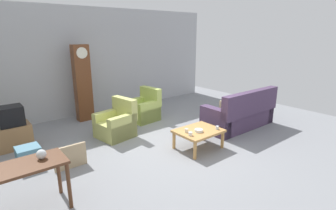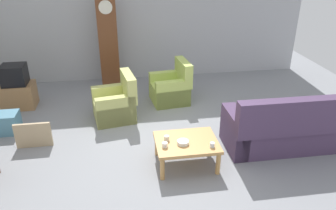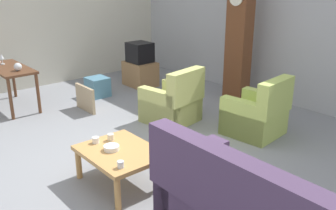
# 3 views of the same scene
# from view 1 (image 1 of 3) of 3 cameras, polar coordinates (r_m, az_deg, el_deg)

# --- Properties ---
(ground_plane) EXTENTS (10.40, 10.40, 0.00)m
(ground_plane) POSITION_cam_1_polar(r_m,az_deg,el_deg) (5.92, 1.02, -8.89)
(ground_plane) COLOR gray
(garage_door_wall) EXTENTS (8.40, 0.16, 3.20)m
(garage_door_wall) POSITION_cam_1_polar(r_m,az_deg,el_deg) (8.51, -14.96, 9.33)
(garage_door_wall) COLOR #ADAFB5
(garage_door_wall) RESTS_ON ground_plane
(couch_floral) EXTENTS (2.11, 0.90, 1.04)m
(couch_floral) POSITION_cam_1_polar(r_m,az_deg,el_deg) (7.17, 15.62, -2.04)
(couch_floral) COLOR #4C3856
(couch_floral) RESTS_ON ground_plane
(armchair_olive_near) EXTENTS (0.90, 0.88, 0.92)m
(armchair_olive_near) POSITION_cam_1_polar(r_m,az_deg,el_deg) (6.43, -11.26, -4.22)
(armchair_olive_near) COLOR #B7BC66
(armchair_olive_near) RESTS_ON ground_plane
(armchair_olive_far) EXTENTS (0.87, 0.84, 0.92)m
(armchair_olive_far) POSITION_cam_1_polar(r_m,az_deg,el_deg) (7.54, -5.33, -1.03)
(armchair_olive_far) COLOR #B6CC5F
(armchair_olive_far) RESTS_ON ground_plane
(coffee_table_wood) EXTENTS (0.96, 0.76, 0.42)m
(coffee_table_wood) POSITION_cam_1_polar(r_m,az_deg,el_deg) (5.70, 6.73, -6.05)
(coffee_table_wood) COLOR tan
(coffee_table_wood) RESTS_ON ground_plane
(console_table_dark) EXTENTS (1.30, 0.56, 0.75)m
(console_table_dark) POSITION_cam_1_polar(r_m,az_deg,el_deg) (4.08, -30.69, -13.13)
(console_table_dark) COLOR #56331E
(console_table_dark) RESTS_ON ground_plane
(grandfather_clock) EXTENTS (0.44, 0.30, 2.15)m
(grandfather_clock) POSITION_cam_1_polar(r_m,az_deg,el_deg) (7.72, -18.27, 4.57)
(grandfather_clock) COLOR brown
(grandfather_clock) RESTS_ON ground_plane
(tv_stand_cabinet) EXTENTS (0.68, 0.52, 0.52)m
(tv_stand_cabinet) POSITION_cam_1_polar(r_m,az_deg,el_deg) (6.66, -30.74, -5.92)
(tv_stand_cabinet) COLOR #997047
(tv_stand_cabinet) RESTS_ON ground_plane
(tv_crt) EXTENTS (0.48, 0.44, 0.42)m
(tv_crt) POSITION_cam_1_polar(r_m,az_deg,el_deg) (6.52, -31.31, -2.05)
(tv_crt) COLOR black
(tv_crt) RESTS_ON tv_stand_cabinet
(framed_picture_leaning) EXTENTS (0.60, 0.05, 0.45)m
(framed_picture_leaning) POSITION_cam_1_polar(r_m,az_deg,el_deg) (5.25, -20.67, -10.62)
(framed_picture_leaning) COLOR tan
(framed_picture_leaning) RESTS_ON ground_plane
(storage_box_blue) EXTENTS (0.41, 0.38, 0.38)m
(storage_box_blue) POSITION_cam_1_polar(r_m,az_deg,el_deg) (5.68, -28.28, -9.89)
(storage_box_blue) COLOR teal
(storage_box_blue) RESTS_ON ground_plane
(glass_dome_cloche) EXTENTS (0.14, 0.14, 0.14)m
(glass_dome_cloche) POSITION_cam_1_polar(r_m,az_deg,el_deg) (4.08, -26.09, -9.70)
(glass_dome_cloche) COLOR silver
(glass_dome_cloche) RESTS_ON console_table_dark
(cup_white_porcelain) EXTENTS (0.09, 0.09, 0.07)m
(cup_white_porcelain) POSITION_cam_1_polar(r_m,az_deg,el_deg) (5.36, 4.98, -6.32)
(cup_white_porcelain) COLOR white
(cup_white_porcelain) RESTS_ON coffee_table_wood
(cup_blue_rimmed) EXTENTS (0.07, 0.07, 0.07)m
(cup_blue_rimmed) POSITION_cam_1_polar(r_m,az_deg,el_deg) (5.77, 10.74, -4.92)
(cup_blue_rimmed) COLOR silver
(cup_blue_rimmed) RESTS_ON coffee_table_wood
(cup_cream_tall) EXTENTS (0.08, 0.08, 0.08)m
(cup_cream_tall) POSITION_cam_1_polar(r_m,az_deg,el_deg) (5.51, 4.08, -5.63)
(cup_cream_tall) COLOR beige
(cup_cream_tall) RESTS_ON coffee_table_wood
(bowl_white_stacked) EXTENTS (0.18, 0.18, 0.05)m
(bowl_white_stacked) POSITION_cam_1_polar(r_m,az_deg,el_deg) (5.58, 6.77, -5.59)
(bowl_white_stacked) COLOR white
(bowl_white_stacked) RESTS_ON coffee_table_wood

